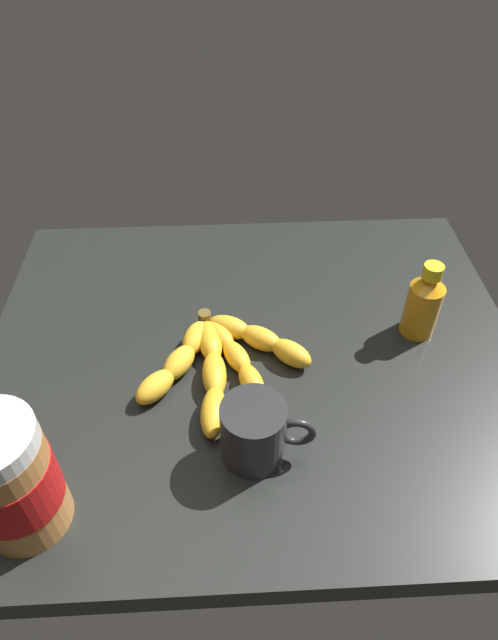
{
  "coord_description": "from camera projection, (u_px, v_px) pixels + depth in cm",
  "views": [
    {
      "loc": [
        3.64,
        56.17,
        60.49
      ],
      "look_at": [
        0.69,
        -1.76,
        5.05
      ],
      "focal_mm": 30.37,
      "sensor_mm": 36.0,
      "label": 1
    }
  ],
  "objects": [
    {
      "name": "ground_plane",
      "position": [
        254.0,
        360.0,
        0.84
      ],
      "size": [
        81.72,
        69.67,
        3.89
      ],
      "primitive_type": "cube",
      "color": "black"
    },
    {
      "name": "banana_bunch",
      "position": [
        220.0,
        358.0,
        0.79
      ],
      "size": [
        26.89,
        23.36,
        3.47
      ],
      "color": "gold",
      "rests_on": "ground_plane"
    },
    {
      "name": "peanut_butter_jar",
      "position": [
        10.0,
        480.0,
        0.58
      ],
      "size": [
        10.02,
        10.02,
        16.77
      ],
      "color": "#B27238",
      "rests_on": "ground_plane"
    },
    {
      "name": "honey_bottle",
      "position": [
        423.0,
        303.0,
        0.82
      ],
      "size": [
        5.27,
        5.27,
        12.91
      ],
      "color": "orange",
      "rests_on": "ground_plane"
    },
    {
      "name": "coffee_mug",
      "position": [
        255.0,
        432.0,
        0.67
      ],
      "size": [
        11.87,
        8.21,
        8.89
      ],
      "color": "#262628",
      "rests_on": "ground_plane"
    }
  ]
}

